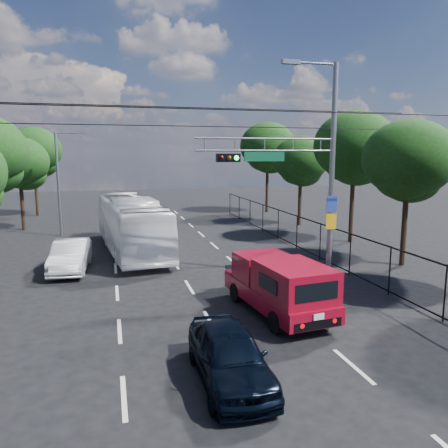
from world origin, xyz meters
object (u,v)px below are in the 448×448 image
object	(u,v)px
red_pickup	(279,284)
navy_hatchback	(230,355)
white_van	(71,256)
signal_mast	(307,162)
white_bus	(131,224)

from	to	relation	value
red_pickup	navy_hatchback	xyz separation A→B (m)	(-2.92, -4.07, -0.38)
navy_hatchback	white_van	world-z (taller)	white_van
signal_mast	white_bus	bearing A→B (deg)	133.22
signal_mast	white_van	bearing A→B (deg)	158.43
white_van	navy_hatchback	bearing A→B (deg)	-64.99
white_bus	white_van	size ratio (longest dim) A/B	2.53
red_pickup	white_bus	world-z (taller)	white_bus
navy_hatchback	white_van	xyz separation A→B (m)	(-4.67, 11.99, 0.04)
white_bus	white_van	xyz separation A→B (m)	(-3.08, -3.65, -0.84)
signal_mast	white_bus	distance (m)	11.25
white_bus	white_van	distance (m)	4.85
red_pickup	white_bus	bearing A→B (deg)	111.30
signal_mast	red_pickup	xyz separation A→B (m)	(-2.77, -3.82, -4.16)
white_van	white_bus	bearing A→B (deg)	53.62
navy_hatchback	white_bus	size ratio (longest dim) A/B	0.36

